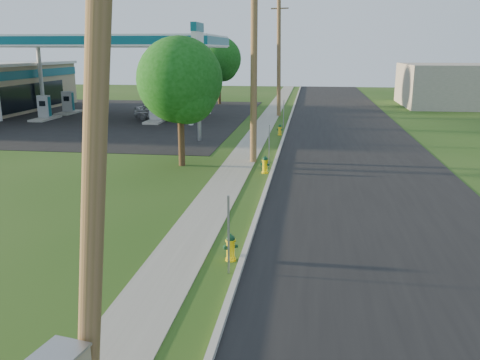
# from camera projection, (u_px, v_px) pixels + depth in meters

# --- Properties ---
(road) EXTENTS (8.00, 120.00, 0.02)m
(road) POSITION_uv_depth(u_px,v_px,m) (377.00, 209.00, 17.53)
(road) COLOR black
(road) RESTS_ON ground
(curb) EXTENTS (0.15, 120.00, 0.15)m
(curb) POSITION_uv_depth(u_px,v_px,m) (262.00, 203.00, 18.05)
(curb) COLOR #AAA69D
(curb) RESTS_ON ground
(sidewalk) EXTENTS (1.50, 120.00, 0.03)m
(sidewalk) POSITION_uv_depth(u_px,v_px,m) (213.00, 202.00, 18.30)
(sidewalk) COLOR gray
(sidewalk) RESTS_ON ground
(forecourt) EXTENTS (26.00, 28.00, 0.02)m
(forecourt) POSITION_uv_depth(u_px,v_px,m) (87.00, 117.00, 41.37)
(forecourt) COLOR black
(forecourt) RESTS_ON ground
(utility_pole_near) EXTENTS (1.40, 0.32, 9.48)m
(utility_pole_near) POSITION_uv_depth(u_px,v_px,m) (96.00, 95.00, 6.47)
(utility_pole_near) COLOR brown
(utility_pole_near) RESTS_ON ground
(utility_pole_mid) EXTENTS (1.40, 0.32, 9.80)m
(utility_pole_mid) POSITION_uv_depth(u_px,v_px,m) (254.00, 58.00, 23.69)
(utility_pole_mid) COLOR brown
(utility_pole_mid) RESTS_ON ground
(utility_pole_far) EXTENTS (1.40, 0.32, 9.50)m
(utility_pole_far) POSITION_uv_depth(u_px,v_px,m) (279.00, 56.00, 40.99)
(utility_pole_far) COLOR brown
(utility_pole_far) RESTS_ON ground
(sign_post_near) EXTENTS (0.05, 0.04, 2.00)m
(sign_post_near) POSITION_uv_depth(u_px,v_px,m) (229.00, 235.00, 12.29)
(sign_post_near) COLOR gray
(sign_post_near) RESTS_ON ground
(sign_post_mid) EXTENTS (0.05, 0.04, 2.00)m
(sign_post_mid) POSITION_uv_depth(u_px,v_px,m) (269.00, 146.00, 23.61)
(sign_post_mid) COLOR gray
(sign_post_mid) RESTS_ON ground
(sign_post_far) EXTENTS (0.05, 0.04, 2.00)m
(sign_post_far) POSITION_uv_depth(u_px,v_px,m) (284.00, 114.00, 35.31)
(sign_post_far) COLOR gray
(sign_post_far) RESTS_ON ground
(gas_canopy) EXTENTS (18.18, 9.18, 6.40)m
(gas_canopy) POSITION_uv_depth(u_px,v_px,m) (105.00, 42.00, 39.64)
(gas_canopy) COLOR silver
(gas_canopy) RESTS_ON ground
(fuel_pump_nw) EXTENTS (1.20, 3.20, 1.90)m
(fuel_pump_nw) POSITION_uv_depth(u_px,v_px,m) (45.00, 111.00, 39.61)
(fuel_pump_nw) COLOR #AAA69D
(fuel_pump_nw) RESTS_ON ground
(fuel_pump_ne) EXTENTS (1.20, 3.20, 1.90)m
(fuel_pump_ne) POSITION_uv_depth(u_px,v_px,m) (156.00, 113.00, 38.41)
(fuel_pump_ne) COLOR #AAA69D
(fuel_pump_ne) RESTS_ON ground
(fuel_pump_sw) EXTENTS (1.20, 3.20, 1.90)m
(fuel_pump_sw) POSITION_uv_depth(u_px,v_px,m) (68.00, 105.00, 43.45)
(fuel_pump_sw) COLOR #AAA69D
(fuel_pump_sw) RESTS_ON ground
(fuel_pump_se) EXTENTS (1.20, 3.20, 1.90)m
(fuel_pump_se) POSITION_uv_depth(u_px,v_px,m) (170.00, 107.00, 42.24)
(fuel_pump_se) COLOR #AAA69D
(fuel_pump_se) RESTS_ON ground
(price_pylon) EXTENTS (0.34, 2.04, 6.85)m
(price_pylon) POSITION_uv_depth(u_px,v_px,m) (198.00, 48.00, 29.37)
(price_pylon) COLOR gray
(price_pylon) RESTS_ON ground
(distant_building) EXTENTS (14.00, 10.00, 4.00)m
(distant_building) POSITION_uv_depth(u_px,v_px,m) (478.00, 85.00, 48.79)
(distant_building) COLOR gray
(distant_building) RESTS_ON ground
(tree_verge) EXTENTS (3.95, 3.95, 5.98)m
(tree_verge) POSITION_uv_depth(u_px,v_px,m) (181.00, 84.00, 23.15)
(tree_verge) COLOR #361F12
(tree_verge) RESTS_ON ground
(tree_lot) EXTENTS (4.38, 4.38, 6.64)m
(tree_lot) POSITION_uv_depth(u_px,v_px,m) (220.00, 61.00, 50.12)
(tree_lot) COLOR #361F12
(tree_lot) RESTS_ON ground
(hydrant_near) EXTENTS (0.38, 0.34, 0.74)m
(hydrant_near) POSITION_uv_depth(u_px,v_px,m) (231.00, 247.00, 13.21)
(hydrant_near) COLOR yellow
(hydrant_near) RESTS_ON ground
(hydrant_mid) EXTENTS (0.41, 0.37, 0.79)m
(hydrant_mid) POSITION_uv_depth(u_px,v_px,m) (265.00, 165.00, 22.57)
(hydrant_mid) COLOR yellow
(hydrant_mid) RESTS_ON ground
(hydrant_far) EXTENTS (0.36, 0.33, 0.71)m
(hydrant_far) POSITION_uv_depth(u_px,v_px,m) (280.00, 130.00, 32.61)
(hydrant_far) COLOR yellow
(hydrant_far) RESTS_ON ground
(car_silver) EXTENTS (4.27, 2.50, 1.36)m
(car_silver) POSITION_uv_depth(u_px,v_px,m) (160.00, 111.00, 39.50)
(car_silver) COLOR #ACAFB3
(car_silver) RESTS_ON ground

